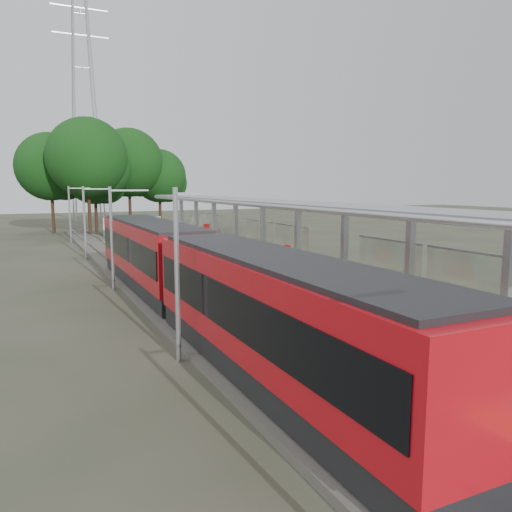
{
  "coord_description": "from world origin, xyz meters",
  "views": [
    {
      "loc": [
        -10.52,
        -7.63,
        5.45
      ],
      "look_at": [
        -1.03,
        12.49,
        2.3
      ],
      "focal_mm": 35.0,
      "sensor_mm": 36.0,
      "label": 1
    }
  ],
  "objects_px": {
    "train": "(194,273)",
    "info_pillar_near": "(287,267)",
    "bench_far": "(185,235)",
    "bench_mid": "(235,247)",
    "litter_bin": "(338,281)",
    "bench_near": "(367,283)",
    "info_pillar_far": "(207,241)"
  },
  "relations": [
    {
      "from": "bench_mid",
      "to": "litter_bin",
      "type": "distance_m",
      "value": 11.94
    },
    {
      "from": "info_pillar_near",
      "to": "litter_bin",
      "type": "relative_size",
      "value": 2.1
    },
    {
      "from": "train",
      "to": "bench_near",
      "type": "distance_m",
      "value": 6.98
    },
    {
      "from": "info_pillar_near",
      "to": "train",
      "type": "bearing_deg",
      "value": -143.66
    },
    {
      "from": "bench_far",
      "to": "info_pillar_far",
      "type": "height_order",
      "value": "info_pillar_far"
    },
    {
      "from": "info_pillar_far",
      "to": "litter_bin",
      "type": "relative_size",
      "value": 2.37
    },
    {
      "from": "train",
      "to": "info_pillar_near",
      "type": "distance_m",
      "value": 5.06
    },
    {
      "from": "info_pillar_far",
      "to": "litter_bin",
      "type": "distance_m",
      "value": 13.2
    },
    {
      "from": "bench_near",
      "to": "bench_far",
      "type": "relative_size",
      "value": 1.05
    },
    {
      "from": "train",
      "to": "info_pillar_near",
      "type": "bearing_deg",
      "value": 15.35
    },
    {
      "from": "train",
      "to": "info_pillar_far",
      "type": "distance_m",
      "value": 13.03
    },
    {
      "from": "info_pillar_far",
      "to": "litter_bin",
      "type": "xyz_separation_m",
      "value": [
        1.21,
        -13.14,
        -0.44
      ]
    },
    {
      "from": "bench_near",
      "to": "info_pillar_near",
      "type": "relative_size",
      "value": 0.85
    },
    {
      "from": "info_pillar_near",
      "to": "litter_bin",
      "type": "bearing_deg",
      "value": -42.74
    },
    {
      "from": "info_pillar_near",
      "to": "info_pillar_far",
      "type": "bearing_deg",
      "value": 111.22
    },
    {
      "from": "bench_far",
      "to": "info_pillar_near",
      "type": "height_order",
      "value": "info_pillar_near"
    },
    {
      "from": "train",
      "to": "bench_near",
      "type": "relative_size",
      "value": 18.4
    },
    {
      "from": "info_pillar_near",
      "to": "litter_bin",
      "type": "distance_m",
      "value": 2.66
    },
    {
      "from": "bench_far",
      "to": "info_pillar_near",
      "type": "relative_size",
      "value": 0.81
    },
    {
      "from": "bench_mid",
      "to": "train",
      "type": "bearing_deg",
      "value": -122.47
    },
    {
      "from": "bench_near",
      "to": "litter_bin",
      "type": "xyz_separation_m",
      "value": [
        -0.49,
        1.37,
        -0.1
      ]
    },
    {
      "from": "train",
      "to": "bench_near",
      "type": "xyz_separation_m",
      "value": [
        6.53,
        -2.4,
        -0.53
      ]
    },
    {
      "from": "train",
      "to": "bench_mid",
      "type": "xyz_separation_m",
      "value": [
        6.35,
        10.9,
        -0.55
      ]
    },
    {
      "from": "train",
      "to": "bench_mid",
      "type": "height_order",
      "value": "train"
    },
    {
      "from": "bench_far",
      "to": "info_pillar_near",
      "type": "distance_m",
      "value": 19.09
    },
    {
      "from": "bench_far",
      "to": "info_pillar_far",
      "type": "relative_size",
      "value": 0.72
    },
    {
      "from": "train",
      "to": "bench_far",
      "type": "xyz_separation_m",
      "value": [
        5.97,
        20.4,
        -0.56
      ]
    },
    {
      "from": "info_pillar_far",
      "to": "litter_bin",
      "type": "height_order",
      "value": "info_pillar_far"
    },
    {
      "from": "bench_near",
      "to": "bench_mid",
      "type": "relative_size",
      "value": 1.05
    },
    {
      "from": "train",
      "to": "bench_far",
      "type": "distance_m",
      "value": 21.26
    },
    {
      "from": "train",
      "to": "bench_mid",
      "type": "distance_m",
      "value": 12.63
    },
    {
      "from": "train",
      "to": "litter_bin",
      "type": "height_order",
      "value": "train"
    }
  ]
}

